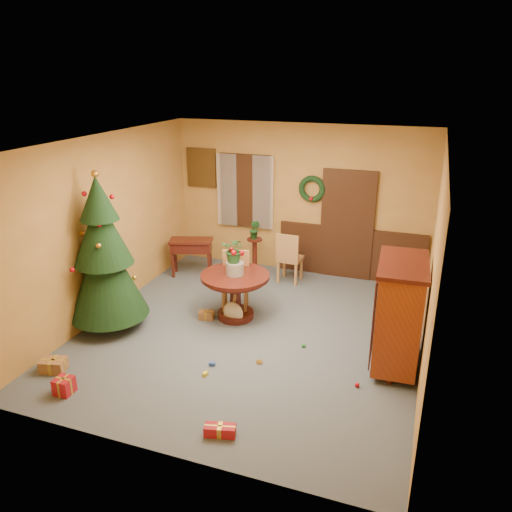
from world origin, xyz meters
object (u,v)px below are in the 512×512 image
at_px(chair_near, 236,280).
at_px(sideboard, 399,312).
at_px(writing_desk, 191,248).
at_px(christmas_tree, 104,256).
at_px(dining_table, 235,288).

height_order(chair_near, sideboard, sideboard).
bearing_deg(sideboard, writing_desk, 154.01).
bearing_deg(chair_near, writing_desk, 140.55).
bearing_deg(christmas_tree, dining_table, 28.40).
distance_m(chair_near, christmas_tree, 2.13).
relative_size(dining_table, christmas_tree, 0.44).
bearing_deg(dining_table, chair_near, 110.55).
bearing_deg(chair_near, christmas_tree, -143.73).
bearing_deg(writing_desk, sideboard, -25.99).
relative_size(chair_near, writing_desk, 1.13).
distance_m(christmas_tree, writing_desk, 2.43).
relative_size(christmas_tree, sideboard, 1.64).
distance_m(chair_near, writing_desk, 1.79).
bearing_deg(dining_table, christmas_tree, -151.60).
height_order(dining_table, chair_near, chair_near).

